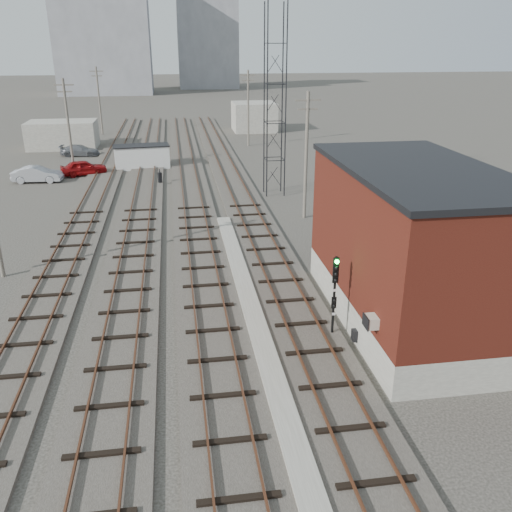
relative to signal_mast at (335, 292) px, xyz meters
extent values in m
plane|color=#282621|center=(-3.70, 49.10, -2.19)|extent=(320.00, 320.00, 0.00)
cube|color=#332D28|center=(-1.20, 28.10, -2.09)|extent=(3.20, 90.00, 0.20)
cube|color=#4C2816|center=(-1.92, 28.10, -1.86)|extent=(0.07, 90.00, 0.12)
cube|color=#4C2816|center=(-0.48, 28.10, -1.86)|extent=(0.07, 90.00, 0.12)
cube|color=#332D28|center=(-5.20, 28.10, -2.09)|extent=(3.20, 90.00, 0.20)
cube|color=#4C2816|center=(-5.92, 28.10, -1.86)|extent=(0.07, 90.00, 0.12)
cube|color=#4C2816|center=(-4.48, 28.10, -1.86)|extent=(0.07, 90.00, 0.12)
cube|color=#332D28|center=(-9.20, 28.10, -2.09)|extent=(3.20, 90.00, 0.20)
cube|color=#4C2816|center=(-9.92, 28.10, -1.86)|extent=(0.07, 90.00, 0.12)
cube|color=#4C2816|center=(-8.48, 28.10, -1.86)|extent=(0.07, 90.00, 0.12)
cube|color=#332D28|center=(-13.20, 28.10, -2.09)|extent=(3.20, 90.00, 0.20)
cube|color=#4C2816|center=(-13.92, 28.10, -1.86)|extent=(0.07, 90.00, 0.12)
cube|color=#4C2816|center=(-12.48, 28.10, -1.86)|extent=(0.07, 90.00, 0.12)
cube|color=gray|center=(-3.20, 3.10, -2.06)|extent=(0.90, 28.00, 0.26)
cube|color=gray|center=(3.80, 1.10, -1.44)|extent=(6.00, 12.00, 1.50)
cube|color=#512113|center=(3.80, 1.10, 2.06)|extent=(6.00, 12.00, 5.50)
cube|color=black|center=(3.80, 1.10, 4.91)|extent=(6.20, 12.20, 0.25)
cube|color=beige|center=(0.58, -2.90, 0.06)|extent=(0.45, 0.62, 0.45)
cube|color=black|center=(0.70, -0.90, -1.69)|extent=(0.20, 0.35, 0.50)
cylinder|color=black|center=(1.05, 23.35, 5.31)|extent=(0.10, 0.10, 15.00)
cylinder|color=black|center=(2.55, 23.35, 5.31)|extent=(0.10, 0.10, 15.00)
cylinder|color=black|center=(1.05, 24.85, 5.31)|extent=(0.10, 0.10, 15.00)
cylinder|color=black|center=(2.55, 24.85, 5.31)|extent=(0.10, 0.10, 15.00)
cylinder|color=#595147|center=(-16.20, 34.10, 2.31)|extent=(0.24, 0.24, 9.00)
cube|color=#595147|center=(-16.20, 34.10, 6.21)|extent=(1.80, 0.12, 0.12)
cube|color=#595147|center=(-16.20, 34.10, 5.61)|extent=(1.40, 0.12, 0.12)
cylinder|color=#595147|center=(-16.20, 59.10, 2.31)|extent=(0.24, 0.24, 9.00)
cube|color=#595147|center=(-16.20, 59.10, 6.21)|extent=(1.80, 0.12, 0.12)
cube|color=#595147|center=(-16.20, 59.10, 5.61)|extent=(1.40, 0.12, 0.12)
cylinder|color=#595147|center=(2.80, 17.10, 2.31)|extent=(0.24, 0.24, 9.00)
cube|color=#595147|center=(2.80, 17.10, 6.21)|extent=(1.80, 0.12, 0.12)
cube|color=#595147|center=(2.80, 17.10, 5.61)|extent=(1.40, 0.12, 0.12)
cylinder|color=#595147|center=(2.80, 47.10, 2.31)|extent=(0.24, 0.24, 9.00)
cube|color=#595147|center=(2.80, 47.10, 6.21)|extent=(1.80, 0.12, 0.12)
cube|color=#595147|center=(2.80, 47.10, 5.61)|extent=(1.40, 0.12, 0.12)
cube|color=gray|center=(-21.70, 124.10, 12.81)|extent=(22.00, 14.00, 30.00)
cube|color=gray|center=(4.30, 139.10, 10.81)|extent=(16.00, 12.00, 26.00)
cube|color=gray|center=(-19.70, 49.10, -0.59)|extent=(8.00, 5.00, 3.20)
cube|color=gray|center=(5.30, 59.10, -0.19)|extent=(6.00, 6.00, 4.00)
cube|color=gray|center=(0.00, 0.03, -2.14)|extent=(0.40, 0.40, 0.10)
cylinder|color=black|center=(0.00, 0.03, -0.29)|extent=(0.11, 0.11, 3.79)
cube|color=black|center=(0.00, 0.01, 0.98)|extent=(0.25, 0.10, 1.14)
sphere|color=#0CE533|center=(0.00, -0.08, 1.41)|extent=(0.19, 0.19, 0.19)
sphere|color=black|center=(0.00, -0.08, 1.12)|extent=(0.19, 0.19, 0.19)
sphere|color=black|center=(0.00, -0.08, 0.84)|extent=(0.19, 0.19, 0.19)
sphere|color=black|center=(0.00, -0.08, 0.56)|extent=(0.19, 0.19, 0.19)
cube|color=black|center=(0.00, 0.01, -0.53)|extent=(0.21, 0.09, 0.52)
cube|color=white|center=(0.00, -0.05, 0.08)|extent=(0.15, 0.02, 0.11)
cube|color=white|center=(0.00, -0.05, -1.05)|extent=(0.15, 0.02, 0.11)
cube|color=black|center=(-7.85, 28.78, -1.58)|extent=(0.40, 0.40, 1.02)
cylinder|color=black|center=(-7.85, 28.78, -0.91)|extent=(0.08, 0.08, 0.31)
cube|color=silver|center=(-9.72, 36.14, -1.06)|extent=(5.64, 2.86, 2.26)
cube|color=black|center=(-9.72, 36.14, 0.11)|extent=(5.84, 3.06, 0.11)
imported|color=maroon|center=(-15.21, 33.70, -1.45)|extent=(4.68, 3.03, 1.48)
imported|color=#A0A1A7|center=(-19.04, 31.42, -1.45)|extent=(4.54, 1.82, 1.47)
imported|color=slate|center=(-17.02, 43.62, -1.56)|extent=(4.43, 2.10, 1.25)
camera|label=1|loc=(-6.47, -20.18, 9.94)|focal=38.00mm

